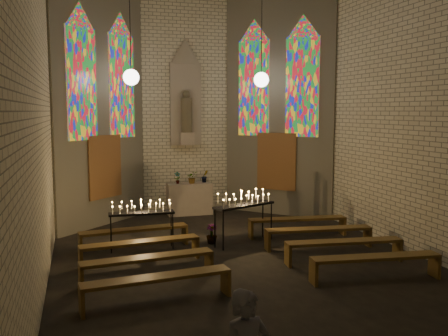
{
  "coord_description": "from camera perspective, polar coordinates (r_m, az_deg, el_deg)",
  "views": [
    {
      "loc": [
        -3.34,
        -9.89,
        3.29
      ],
      "look_at": [
        -0.15,
        1.03,
        1.98
      ],
      "focal_mm": 40.0,
      "sensor_mm": 36.0,
      "label": 1
    }
  ],
  "objects": [
    {
      "name": "votive_stand_right",
      "position": [
        12.33,
        2.31,
        -3.84
      ],
      "size": [
        1.71,
        1.02,
        1.24
      ],
      "rotation": [
        0.0,
        0.0,
        0.4
      ],
      "color": "black",
      "rests_on": "ground"
    },
    {
      "name": "altar",
      "position": [
        15.95,
        -3.97,
        -3.53
      ],
      "size": [
        1.4,
        0.6,
        1.0
      ],
      "primitive_type": "cube",
      "color": "#AFA08E",
      "rests_on": "ground"
    },
    {
      "name": "pew_left_1",
      "position": [
        11.05,
        -9.52,
        -8.67
      ],
      "size": [
        2.61,
        0.65,
        0.5
      ],
      "rotation": [
        0.0,
        0.0,
        0.11
      ],
      "color": "#533C17",
      "rests_on": "ground"
    },
    {
      "name": "pew_right_1",
      "position": [
        12.27,
        10.75,
        -7.16
      ],
      "size": [
        2.61,
        0.65,
        0.5
      ],
      "rotation": [
        0.0,
        0.0,
        -0.11
      ],
      "color": "#533C17",
      "rests_on": "ground"
    },
    {
      "name": "pew_left_2",
      "position": [
        9.9,
        -8.68,
        -10.45
      ],
      "size": [
        2.61,
        0.65,
        0.5
      ],
      "rotation": [
        0.0,
        0.0,
        0.11
      ],
      "color": "#533C17",
      "rests_on": "ground"
    },
    {
      "name": "pew_right_0",
      "position": [
        13.32,
        8.4,
        -6.02
      ],
      "size": [
        2.61,
        0.65,
        0.5
      ],
      "rotation": [
        0.0,
        0.0,
        -0.11
      ],
      "color": "#533C17",
      "rests_on": "ground"
    },
    {
      "name": "flower_vase_right",
      "position": [
        16.03,
        -2.21,
        -0.94
      ],
      "size": [
        0.26,
        0.23,
        0.4
      ],
      "primitive_type": "imported",
      "rotation": [
        0.0,
        0.0,
        0.28
      ],
      "color": "#4C723F",
      "rests_on": "altar"
    },
    {
      "name": "aisle_flower_pot",
      "position": [
        12.51,
        -1.42,
        -7.55
      ],
      "size": [
        0.33,
        0.33,
        0.48
      ],
      "primitive_type": "imported",
      "rotation": [
        0.0,
        0.0,
        -0.3
      ],
      "color": "#4C723F",
      "rests_on": "ground"
    },
    {
      "name": "pew_left_3",
      "position": [
        8.77,
        -7.6,
        -12.69
      ],
      "size": [
        2.61,
        0.65,
        0.5
      ],
      "rotation": [
        0.0,
        0.0,
        0.11
      ],
      "color": "#533C17",
      "rests_on": "ground"
    },
    {
      "name": "votive_stand_left",
      "position": [
        11.97,
        -9.41,
        -4.71
      ],
      "size": [
        1.55,
        0.43,
        1.13
      ],
      "rotation": [
        0.0,
        0.0,
        -0.04
      ],
      "color": "black",
      "rests_on": "ground"
    },
    {
      "name": "flower_vase_left",
      "position": [
        15.76,
        -5.35,
        -1.12
      ],
      "size": [
        0.21,
        0.15,
        0.38
      ],
      "primitive_type": "imported",
      "rotation": [
        0.0,
        0.0,
        0.08
      ],
      "color": "#4C723F",
      "rests_on": "altar"
    },
    {
      "name": "pew_left_0",
      "position": [
        12.2,
        -10.2,
        -7.22
      ],
      "size": [
        2.61,
        0.65,
        0.5
      ],
      "rotation": [
        0.0,
        0.0,
        0.11
      ],
      "color": "#533C17",
      "rests_on": "ground"
    },
    {
      "name": "room",
      "position": [
        13.69,
        -2.19,
        8.34
      ],
      "size": [
        8.22,
        12.43,
        7.0
      ],
      "color": "beige",
      "rests_on": "ground"
    },
    {
      "name": "floor",
      "position": [
        10.95,
        2.29,
        -10.92
      ],
      "size": [
        12.0,
        12.0,
        0.0
      ],
      "primitive_type": "plane",
      "color": "black",
      "rests_on": "ground"
    },
    {
      "name": "pew_right_3",
      "position": [
        10.27,
        16.94,
        -10.05
      ],
      "size": [
        2.61,
        0.65,
        0.5
      ],
      "rotation": [
        0.0,
        0.0,
        -0.11
      ],
      "color": "#533C17",
      "rests_on": "ground"
    },
    {
      "name": "flower_vase_center",
      "position": [
        15.79,
        -3.66,
        -1.07
      ],
      "size": [
        0.36,
        0.31,
        0.39
      ],
      "primitive_type": "imported",
      "rotation": [
        0.0,
        0.0,
        0.02
      ],
      "color": "#4C723F",
      "rests_on": "altar"
    },
    {
      "name": "pew_right_2",
      "position": [
        11.25,
        13.56,
        -8.49
      ],
      "size": [
        2.61,
        0.65,
        0.5
      ],
      "rotation": [
        0.0,
        0.0,
        -0.11
      ],
      "color": "#533C17",
      "rests_on": "ground"
    }
  ]
}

